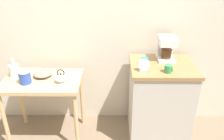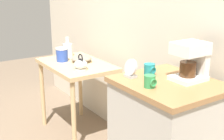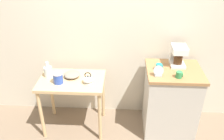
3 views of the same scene
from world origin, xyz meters
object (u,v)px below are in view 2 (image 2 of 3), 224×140
(coffee_maker, at_px, (192,59))
(table_clock, at_px, (131,69))
(mug_dark_teal, at_px, (150,69))
(canister_enamel, at_px, (62,55))
(teakettle, at_px, (81,64))
(bowl_stoneware, at_px, (81,59))
(mug_tall_green, at_px, (150,81))
(glass_carafe_vase, at_px, (68,49))

(coffee_maker, relative_size, table_clock, 2.01)
(mug_dark_teal, height_order, table_clock, table_clock)
(canister_enamel, bearing_deg, teakettle, 2.77)
(bowl_stoneware, bearing_deg, canister_enamel, -132.94)
(canister_enamel, distance_m, mug_tall_green, 1.45)
(canister_enamel, bearing_deg, glass_carafe_vase, 138.89)
(glass_carafe_vase, xyz_separation_m, mug_dark_teal, (1.40, -0.03, 0.13))
(teakettle, distance_m, mug_dark_teal, 0.88)
(table_clock, bearing_deg, mug_tall_green, -6.51)
(canister_enamel, bearing_deg, mug_dark_teal, 5.23)
(table_clock, bearing_deg, teakettle, 176.31)
(glass_carafe_vase, distance_m, table_clock, 1.39)
(bowl_stoneware, distance_m, mug_tall_green, 1.33)
(bowl_stoneware, bearing_deg, mug_dark_teal, -1.91)
(bowl_stoneware, height_order, mug_dark_teal, mug_dark_teal)
(glass_carafe_vase, height_order, mug_tall_green, mug_tall_green)
(mug_tall_green, bearing_deg, glass_carafe_vase, 172.67)
(bowl_stoneware, distance_m, canister_enamel, 0.21)
(glass_carafe_vase, distance_m, coffee_maker, 1.66)
(coffee_maker, height_order, table_clock, coffee_maker)
(teakettle, height_order, table_clock, table_clock)
(mug_tall_green, height_order, mug_dark_teal, mug_tall_green)
(coffee_maker, distance_m, mug_dark_teal, 0.31)
(mug_tall_green, bearing_deg, mug_dark_teal, 139.82)
(bowl_stoneware, relative_size, canister_enamel, 1.46)
(coffee_maker, height_order, mug_tall_green, coffee_maker)
(teakettle, height_order, coffee_maker, coffee_maker)
(glass_carafe_vase, relative_size, canister_enamel, 1.50)
(glass_carafe_vase, bearing_deg, mug_dark_teal, -1.26)
(table_clock, bearing_deg, coffee_maker, 48.07)
(bowl_stoneware, bearing_deg, mug_tall_green, -9.26)
(teakettle, relative_size, coffee_maker, 0.61)
(bowl_stoneware, bearing_deg, teakettle, -29.66)
(mug_tall_green, height_order, table_clock, table_clock)
(coffee_maker, bearing_deg, mug_dark_teal, -147.84)
(mug_tall_green, relative_size, mug_dark_teal, 0.94)
(teakettle, relative_size, mug_dark_teal, 1.86)
(bowl_stoneware, height_order, glass_carafe_vase, glass_carafe_vase)
(bowl_stoneware, height_order, table_clock, table_clock)
(canister_enamel, xyz_separation_m, mug_dark_teal, (1.23, 0.11, 0.13))
(mug_tall_green, bearing_deg, table_clock, 173.49)
(teakettle, distance_m, glass_carafe_vase, 0.55)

